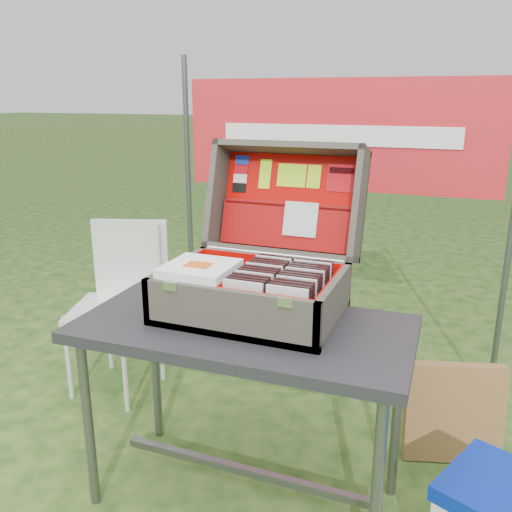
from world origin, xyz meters
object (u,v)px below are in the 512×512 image
at_px(table, 244,415).
at_px(cardboard_box, 454,412).
at_px(suitcase, 258,235).
at_px(chair, 113,311).

height_order(table, cardboard_box, table).
bearing_deg(suitcase, chair, 158.64).
relative_size(table, suitcase, 1.86).
xyz_separation_m(suitcase, cardboard_box, (0.73, 0.41, -0.80)).
relative_size(suitcase, chair, 0.72).
bearing_deg(cardboard_box, suitcase, -166.68).
bearing_deg(suitcase, table, -88.43).
bearing_deg(table, cardboard_box, 35.98).
relative_size(table, cardboard_box, 2.74).
height_order(table, chair, chair).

